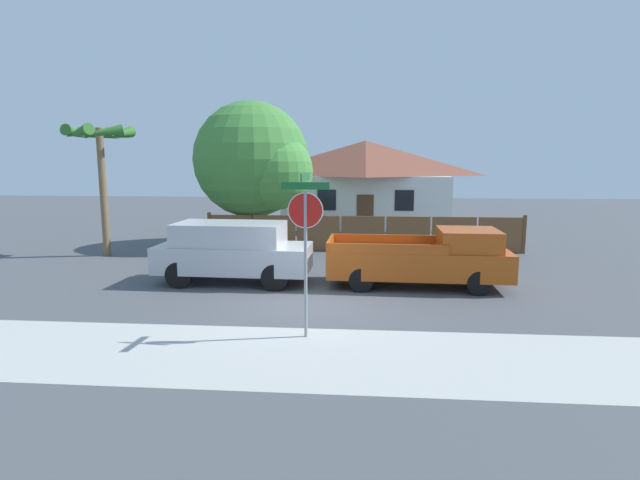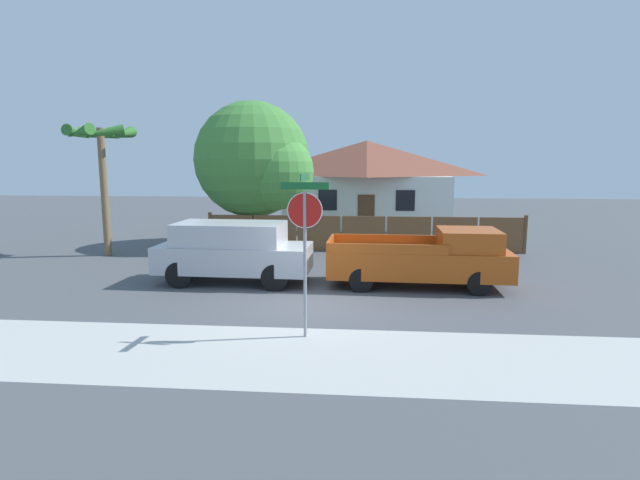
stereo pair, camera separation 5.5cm
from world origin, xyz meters
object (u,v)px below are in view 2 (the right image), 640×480
(stop_sign, at_px, (305,226))
(house, at_px, (366,182))
(palm_tree, at_px, (101,144))
(red_suv, at_px, (233,250))
(oak_tree, at_px, (257,162))
(orange_pickup, at_px, (425,259))

(stop_sign, bearing_deg, house, 89.90)
(house, xyz_separation_m, palm_tree, (-10.38, -10.56, 1.83))
(red_suv, height_order, stop_sign, stop_sign)
(oak_tree, relative_size, red_suv, 1.34)
(oak_tree, xyz_separation_m, palm_tree, (-5.53, -2.95, 0.69))
(oak_tree, height_order, palm_tree, oak_tree)
(house, relative_size, orange_pickup, 1.83)
(oak_tree, xyz_separation_m, orange_pickup, (6.57, -6.98, -2.86))
(palm_tree, bearing_deg, oak_tree, 28.08)
(house, bearing_deg, red_suv, -105.91)
(house, bearing_deg, palm_tree, -134.49)
(oak_tree, height_order, orange_pickup, oak_tree)
(oak_tree, bearing_deg, orange_pickup, -46.75)
(palm_tree, distance_m, red_suv, 8.14)
(house, bearing_deg, orange_pickup, -83.26)
(orange_pickup, xyz_separation_m, stop_sign, (-3.09, -4.68, 1.55))
(palm_tree, relative_size, orange_pickup, 0.95)
(oak_tree, distance_m, red_suv, 7.51)
(orange_pickup, height_order, stop_sign, stop_sign)
(stop_sign, bearing_deg, red_suv, 124.74)
(red_suv, bearing_deg, house, 75.81)
(house, xyz_separation_m, red_suv, (-4.16, -14.59, -1.54))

